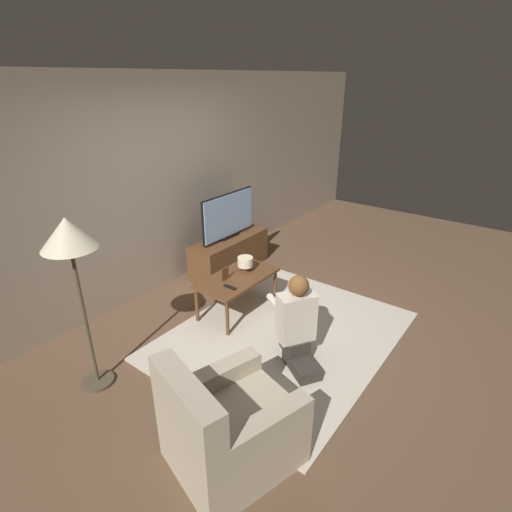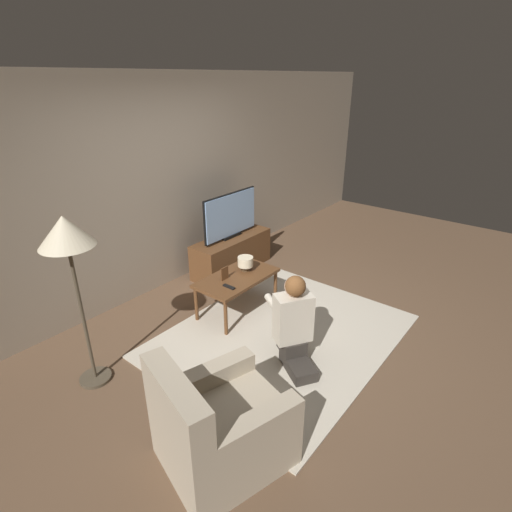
{
  "view_description": "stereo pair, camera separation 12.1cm",
  "coord_description": "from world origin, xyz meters",
  "px_view_note": "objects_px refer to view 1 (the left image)",
  "views": [
    {
      "loc": [
        -3.0,
        -1.89,
        2.53
      ],
      "look_at": [
        0.29,
        0.59,
        0.67
      ],
      "focal_mm": 28.0,
      "sensor_mm": 36.0,
      "label": 1
    },
    {
      "loc": [
        -2.92,
        -1.98,
        2.53
      ],
      "look_at": [
        0.29,
        0.59,
        0.67
      ],
      "focal_mm": 28.0,
      "sensor_mm": 36.0,
      "label": 2
    }
  ],
  "objects_px": {
    "table_lamp": "(245,263)",
    "coffee_table": "(237,280)",
    "floor_lamp": "(70,243)",
    "armchair": "(229,430)",
    "person_kneeling": "(297,321)",
    "tv": "(228,216)"
  },
  "relations": [
    {
      "from": "tv",
      "to": "coffee_table",
      "type": "relative_size",
      "value": 1.02
    },
    {
      "from": "person_kneeling",
      "to": "table_lamp",
      "type": "height_order",
      "value": "person_kneeling"
    },
    {
      "from": "coffee_table",
      "to": "floor_lamp",
      "type": "height_order",
      "value": "floor_lamp"
    },
    {
      "from": "coffee_table",
      "to": "person_kneeling",
      "type": "xyz_separation_m",
      "value": [
        -0.37,
        -1.01,
        0.05
      ]
    },
    {
      "from": "armchair",
      "to": "table_lamp",
      "type": "bearing_deg",
      "value": -38.47
    },
    {
      "from": "armchair",
      "to": "person_kneeling",
      "type": "relative_size",
      "value": 1.08
    },
    {
      "from": "floor_lamp",
      "to": "person_kneeling",
      "type": "height_order",
      "value": "floor_lamp"
    },
    {
      "from": "armchair",
      "to": "table_lamp",
      "type": "relative_size",
      "value": 5.51
    },
    {
      "from": "table_lamp",
      "to": "coffee_table",
      "type": "bearing_deg",
      "value": -173.16
    },
    {
      "from": "floor_lamp",
      "to": "table_lamp",
      "type": "relative_size",
      "value": 8.73
    },
    {
      "from": "tv",
      "to": "coffee_table",
      "type": "bearing_deg",
      "value": -134.76
    },
    {
      "from": "table_lamp",
      "to": "floor_lamp",
      "type": "bearing_deg",
      "value": 172.9
    },
    {
      "from": "tv",
      "to": "armchair",
      "type": "height_order",
      "value": "tv"
    },
    {
      "from": "coffee_table",
      "to": "floor_lamp",
      "type": "bearing_deg",
      "value": 171.45
    },
    {
      "from": "coffee_table",
      "to": "person_kneeling",
      "type": "distance_m",
      "value": 1.08
    },
    {
      "from": "armchair",
      "to": "coffee_table",
      "type": "bearing_deg",
      "value": -36.03
    },
    {
      "from": "armchair",
      "to": "person_kneeling",
      "type": "height_order",
      "value": "person_kneeling"
    },
    {
      "from": "coffee_table",
      "to": "armchair",
      "type": "height_order",
      "value": "armchair"
    },
    {
      "from": "tv",
      "to": "armchair",
      "type": "distance_m",
      "value": 3.15
    },
    {
      "from": "tv",
      "to": "floor_lamp",
      "type": "height_order",
      "value": "floor_lamp"
    },
    {
      "from": "tv",
      "to": "floor_lamp",
      "type": "bearing_deg",
      "value": -167.62
    },
    {
      "from": "tv",
      "to": "coffee_table",
      "type": "height_order",
      "value": "tv"
    }
  ]
}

